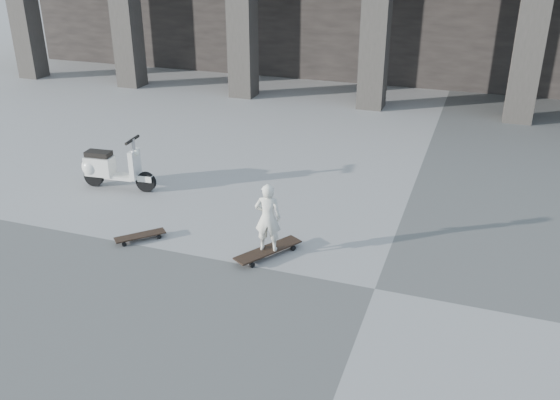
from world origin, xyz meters
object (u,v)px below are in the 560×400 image
(child, at_px, (268,217))
(longboard, at_px, (268,250))
(skateboard_spare, at_px, (140,236))
(scooter, at_px, (106,167))

(child, bearing_deg, longboard, -11.18)
(skateboard_spare, height_order, scooter, scooter)
(longboard, bearing_deg, skateboard_spare, 126.73)
(scooter, bearing_deg, skateboard_spare, -48.89)
(longboard, height_order, scooter, scooter)
(longboard, distance_m, scooter, 3.82)
(skateboard_spare, relative_size, scooter, 0.48)
(skateboard_spare, xyz_separation_m, scooter, (-1.61, 1.55, 0.31))
(longboard, relative_size, skateboard_spare, 1.56)
(child, bearing_deg, skateboard_spare, -5.40)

